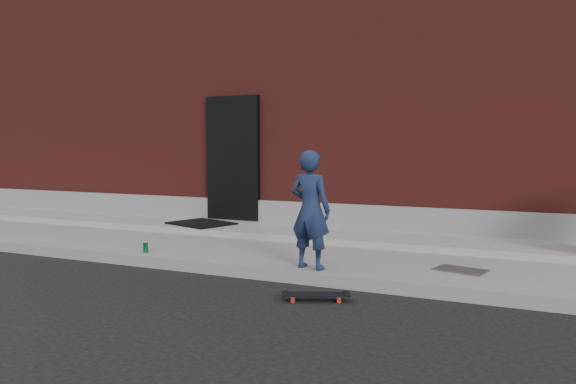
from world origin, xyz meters
The scene contains 9 objects.
ground centered at (0.00, 0.00, 0.00)m, with size 80.00×80.00×0.00m, color black.
sidewalk centered at (0.00, 1.50, 0.07)m, with size 20.00×3.00×0.15m, color slate.
apron centered at (0.00, 2.40, 0.20)m, with size 20.00×1.20×0.10m, color #979691.
building centered at (0.00, 6.99, 2.50)m, with size 20.00×8.10×5.00m.
child centered at (0.01, 0.23, 0.87)m, with size 0.52×0.34×1.43m, color #192646.
skateboard centered at (0.39, -0.57, 0.06)m, with size 0.71×0.44×0.08m.
soda_can centered at (-2.46, 0.24, 0.22)m, with size 0.07×0.07×0.13m, color #17753F.
doormat centered at (-2.90, 2.33, 0.26)m, with size 1.02×0.83×0.03m, color black.
utility_plate centered at (1.69, 0.85, 0.16)m, with size 0.57×0.37×0.02m, color #58595D.
Camera 1 is at (2.49, -5.98, 1.64)m, focal length 35.00 mm.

